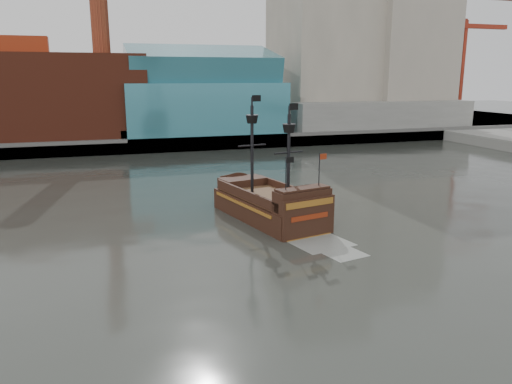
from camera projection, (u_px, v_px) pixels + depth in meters
name	position (u px, v px, depth m)	size (l,w,h in m)	color
ground	(282.00, 300.00, 30.32)	(400.00, 400.00, 0.00)	#252823
promenade_far	(141.00, 130.00, 115.38)	(220.00, 60.00, 2.00)	slate
seawall	(157.00, 145.00, 87.96)	(220.00, 1.00, 2.60)	#4C4C49
skyline	(164.00, 21.00, 104.67)	(149.00, 45.00, 62.00)	brown
crane_a	(460.00, 52.00, 125.42)	(22.50, 4.00, 32.25)	slate
crane_b	(463.00, 67.00, 138.36)	(19.10, 4.00, 26.25)	slate
pirate_ship	(270.00, 208.00, 47.10)	(8.32, 17.23, 12.40)	black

